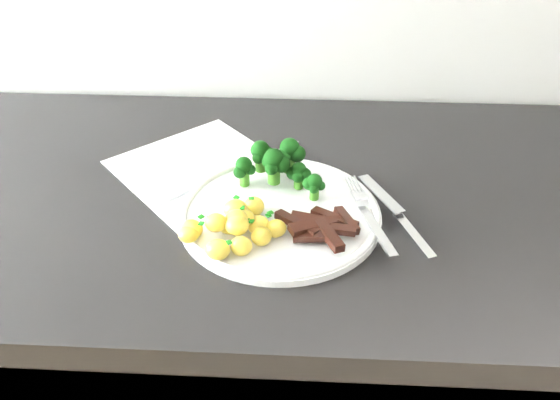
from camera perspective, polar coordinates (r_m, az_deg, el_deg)
name	(u,v)px	position (r m, az deg, el deg)	size (l,w,h in m)	color
counter	(337,393)	(1.19, 5.55, -18.11)	(2.46, 0.61, 0.92)	black
recipe_paper	(216,180)	(0.89, -6.16, 1.93)	(0.38, 0.39, 0.00)	silver
plate	(280,213)	(0.81, 0.00, -1.27)	(0.28, 0.28, 0.02)	white
broccoli	(279,163)	(0.85, -0.08, 3.64)	(0.13, 0.09, 0.06)	#316D19
potatoes	(237,226)	(0.76, -4.22, -2.48)	(0.14, 0.12, 0.04)	yellow
beef_strips	(320,226)	(0.77, 3.89, -2.55)	(0.11, 0.11, 0.03)	black
fork	(371,218)	(0.79, 8.76, -1.72)	(0.06, 0.18, 0.02)	silver
knife	(404,224)	(0.81, 11.89, -2.26)	(0.09, 0.18, 0.02)	silver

